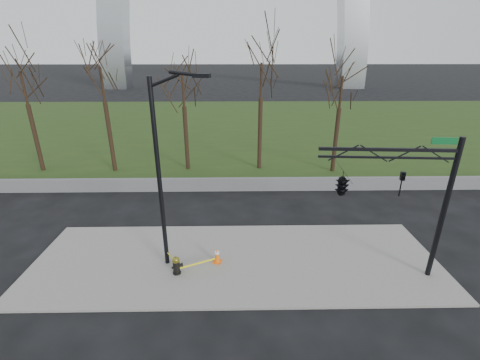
{
  "coord_description": "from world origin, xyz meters",
  "views": [
    {
      "loc": [
        -0.02,
        -12.22,
        8.8
      ],
      "look_at": [
        0.22,
        2.0,
        3.15
      ],
      "focal_mm": 24.2,
      "sensor_mm": 36.0,
      "label": 1
    }
  ],
  "objects_px": {
    "traffic_cone": "(217,255)",
    "street_light": "(163,165)",
    "fire_hydrant": "(177,265)",
    "traffic_signal_mast": "(363,184)"
  },
  "relations": [
    {
      "from": "traffic_cone",
      "to": "street_light",
      "type": "distance_m",
      "value": 4.69
    },
    {
      "from": "fire_hydrant",
      "to": "street_light",
      "type": "bearing_deg",
      "value": 93.88
    },
    {
      "from": "traffic_cone",
      "to": "street_light",
      "type": "bearing_deg",
      "value": -178.36
    },
    {
      "from": "fire_hydrant",
      "to": "traffic_signal_mast",
      "type": "xyz_separation_m",
      "value": [
        7.31,
        -0.03,
        3.66
      ]
    },
    {
      "from": "street_light",
      "to": "fire_hydrant",
      "type": "bearing_deg",
      "value": -47.02
    },
    {
      "from": "fire_hydrant",
      "to": "street_light",
      "type": "height_order",
      "value": "street_light"
    },
    {
      "from": "traffic_cone",
      "to": "street_light",
      "type": "height_order",
      "value": "street_light"
    },
    {
      "from": "traffic_signal_mast",
      "to": "fire_hydrant",
      "type": "bearing_deg",
      "value": -176.19
    },
    {
      "from": "fire_hydrant",
      "to": "street_light",
      "type": "xyz_separation_m",
      "value": [
        -0.34,
        0.69,
        4.21
      ]
    },
    {
      "from": "traffic_signal_mast",
      "to": "street_light",
      "type": "bearing_deg",
      "value": 178.66
    }
  ]
}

